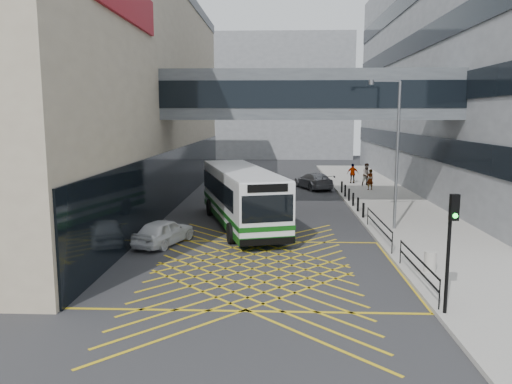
# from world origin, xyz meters

# --- Properties ---
(ground) EXTENTS (120.00, 120.00, 0.00)m
(ground) POSITION_xyz_m (0.00, 0.00, 0.00)
(ground) COLOR #333335
(building_whsmith) EXTENTS (24.17, 42.00, 16.00)m
(building_whsmith) POSITION_xyz_m (-17.98, 16.00, 8.00)
(building_whsmith) COLOR tan
(building_whsmith) RESTS_ON ground
(building_far) EXTENTS (28.00, 16.00, 18.00)m
(building_far) POSITION_xyz_m (-2.00, 60.00, 9.00)
(building_far) COLOR gray
(building_far) RESTS_ON ground
(skybridge) EXTENTS (20.00, 4.10, 3.00)m
(skybridge) POSITION_xyz_m (3.00, 12.00, 7.50)
(skybridge) COLOR #4F5459
(skybridge) RESTS_ON ground
(pavement) EXTENTS (6.00, 54.00, 0.16)m
(pavement) POSITION_xyz_m (9.00, 15.00, 0.08)
(pavement) COLOR #AEA9A0
(pavement) RESTS_ON ground
(box_junction) EXTENTS (12.00, 9.00, 0.01)m
(box_junction) POSITION_xyz_m (0.00, 0.00, 0.00)
(box_junction) COLOR gold
(box_junction) RESTS_ON ground
(bus) EXTENTS (5.78, 11.99, 3.28)m
(bus) POSITION_xyz_m (-1.03, 8.21, 1.76)
(bus) COLOR white
(bus) RESTS_ON ground
(car_white) EXTENTS (3.04, 4.44, 1.31)m
(car_white) POSITION_xyz_m (-4.50, 3.76, 0.65)
(car_white) COLOR silver
(car_white) RESTS_ON ground
(car_dark) EXTENTS (2.33, 5.26, 1.61)m
(car_dark) POSITION_xyz_m (-0.24, 8.08, 0.81)
(car_dark) COLOR #232227
(car_dark) RESTS_ON ground
(car_silver) EXTENTS (3.64, 5.22, 1.50)m
(car_silver) POSITION_xyz_m (4.20, 23.10, 0.75)
(car_silver) COLOR gray
(car_silver) RESTS_ON ground
(traffic_light) EXTENTS (0.28, 0.45, 3.78)m
(traffic_light) POSITION_xyz_m (6.26, -4.87, 2.62)
(traffic_light) COLOR black
(traffic_light) RESTS_ON pavement
(street_lamp) EXTENTS (1.80, 0.53, 7.94)m
(street_lamp) POSITION_xyz_m (7.26, 7.10, 4.68)
(street_lamp) COLOR slate
(street_lamp) RESTS_ON pavement
(litter_bin) EXTENTS (0.47, 0.47, 0.81)m
(litter_bin) POSITION_xyz_m (7.05, -0.56, 0.57)
(litter_bin) COLOR #ADA89E
(litter_bin) RESTS_ON pavement
(kerb_railings) EXTENTS (0.05, 12.54, 1.00)m
(kerb_railings) POSITION_xyz_m (6.15, 1.78, 0.88)
(kerb_railings) COLOR black
(kerb_railings) RESTS_ON pavement
(bollards) EXTENTS (0.14, 10.14, 0.90)m
(bollards) POSITION_xyz_m (6.25, 15.00, 0.61)
(bollards) COLOR black
(bollards) RESTS_ON pavement
(pedestrian_a) EXTENTS (0.82, 0.73, 1.71)m
(pedestrian_a) POSITION_xyz_m (8.78, 21.62, 1.01)
(pedestrian_a) COLOR gray
(pedestrian_a) RESTS_ON pavement
(pedestrian_b) EXTENTS (1.06, 0.77, 1.95)m
(pedestrian_b) POSITION_xyz_m (8.98, 24.16, 1.14)
(pedestrian_b) COLOR gray
(pedestrian_b) RESTS_ON pavement
(pedestrian_c) EXTENTS (1.06, 0.52, 1.78)m
(pedestrian_c) POSITION_xyz_m (7.97, 25.69, 1.05)
(pedestrian_c) COLOR gray
(pedestrian_c) RESTS_ON pavement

